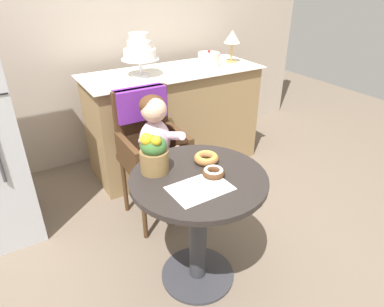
{
  "coord_description": "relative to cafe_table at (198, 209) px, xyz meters",
  "views": [
    {
      "loc": [
        -0.79,
        -1.25,
        1.65
      ],
      "look_at": [
        0.05,
        0.15,
        0.77
      ],
      "focal_mm": 31.62,
      "sensor_mm": 36.0,
      "label": 1
    }
  ],
  "objects": [
    {
      "name": "back_wall",
      "position": [
        0.0,
        1.85,
        0.84
      ],
      "size": [
        4.8,
        0.1,
        2.7
      ],
      "primitive_type": "cube",
      "color": "#B2A393",
      "rests_on": "ground"
    },
    {
      "name": "flower_vase",
      "position": [
        -0.17,
        0.16,
        0.32
      ],
      "size": [
        0.15,
        0.15,
        0.23
      ],
      "color": "brown",
      "rests_on": "cafe_table"
    },
    {
      "name": "round_layer_cake",
      "position": [
        0.9,
        1.28,
        0.45
      ],
      "size": [
        0.19,
        0.19,
        0.14
      ],
      "color": "beige",
      "rests_on": "display_counter"
    },
    {
      "name": "tiered_cake_stand",
      "position": [
        0.26,
        1.3,
        0.59
      ],
      "size": [
        0.3,
        0.3,
        0.33
      ],
      "color": "silver",
      "rests_on": "display_counter"
    },
    {
      "name": "paper_napkin",
      "position": [
        -0.05,
        -0.1,
        0.21
      ],
      "size": [
        0.3,
        0.21,
        0.0
      ],
      "primitive_type": "cube",
      "rotation": [
        0.0,
        0.0,
        0.03
      ],
      "color": "white",
      "rests_on": "cafe_table"
    },
    {
      "name": "display_counter",
      "position": [
        0.55,
        1.3,
        -0.05
      ],
      "size": [
        1.56,
        0.62,
        0.9
      ],
      "color": "#93754C",
      "rests_on": "ground"
    },
    {
      "name": "ground_plane",
      "position": [
        0.0,
        0.0,
        -0.51
      ],
      "size": [
        8.0,
        8.0,
        0.0
      ],
      "primitive_type": "plane",
      "color": "#6B5B4C"
    },
    {
      "name": "donut_front",
      "position": [
        0.12,
        0.11,
        0.24
      ],
      "size": [
        0.14,
        0.14,
        0.05
      ],
      "color": "#936033",
      "rests_on": "cafe_table"
    },
    {
      "name": "table_lamp",
      "position": [
        1.16,
        1.29,
        0.61
      ],
      "size": [
        0.15,
        0.15,
        0.28
      ],
      "color": "#B28C47",
      "rests_on": "display_counter"
    },
    {
      "name": "wicker_chair",
      "position": [
        0.05,
        0.75,
        0.13
      ],
      "size": [
        0.42,
        0.45,
        0.95
      ],
      "rotation": [
        0.0,
        0.0,
        -0.05
      ],
      "color": "#472D19",
      "rests_on": "ground"
    },
    {
      "name": "seated_child",
      "position": [
        0.05,
        0.6,
        0.17
      ],
      "size": [
        0.27,
        0.32,
        0.73
      ],
      "color": "silver",
      "rests_on": "ground"
    },
    {
      "name": "donut_mid",
      "position": [
        0.07,
        -0.03,
        0.23
      ],
      "size": [
        0.12,
        0.12,
        0.04
      ],
      "color": "#4C2D19",
      "rests_on": "cafe_table"
    },
    {
      "name": "cafe_table",
      "position": [
        0.0,
        0.0,
        0.0
      ],
      "size": [
        0.72,
        0.72,
        0.72
      ],
      "color": "#282321",
      "rests_on": "ground"
    }
  ]
}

